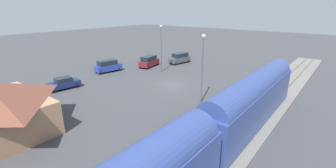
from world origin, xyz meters
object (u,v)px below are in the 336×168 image
object	(u,v)px
suv_charcoal	(180,58)
sedan_navy	(64,83)
light_pole_lot_center	(161,43)
light_pole_near_platform	(202,62)
passenger_train	(204,138)
pedestrian_on_platform	(231,97)
suv_maroon	(149,61)
suv_blue	(108,66)

from	to	relation	value
suv_charcoal	sedan_navy	world-z (taller)	suv_charcoal
light_pole_lot_center	sedan_navy	bearing A→B (deg)	72.69
suv_charcoal	light_pole_near_platform	bearing A→B (deg)	132.33
passenger_train	sedan_navy	xyz separation A→B (m)	(25.41, -3.26, -1.98)
sedan_navy	pedestrian_on_platform	bearing A→B (deg)	-157.61
pedestrian_on_platform	light_pole_lot_center	distance (m)	18.88
suv_maroon	sedan_navy	distance (m)	17.82
suv_blue	suv_charcoal	bearing A→B (deg)	-114.23
light_pole_lot_center	pedestrian_on_platform	bearing A→B (deg)	156.69
passenger_train	sedan_navy	distance (m)	25.69
pedestrian_on_platform	light_pole_lot_center	xyz separation A→B (m)	(16.94, -7.30, 4.03)
suv_maroon	light_pole_lot_center	distance (m)	6.24
pedestrian_on_platform	sedan_navy	world-z (taller)	pedestrian_on_platform
pedestrian_on_platform	light_pole_lot_center	size ratio (longest dim) A/B	0.20
suv_maroon	suv_charcoal	bearing A→B (deg)	-114.82
suv_blue	light_pole_near_platform	bearing A→B (deg)	174.09
sedan_navy	light_pole_lot_center	bearing A→B (deg)	-107.31
suv_maroon	light_pole_near_platform	distance (m)	20.89
passenger_train	sedan_navy	size ratio (longest dim) A/B	8.25
light_pole_near_platform	suv_maroon	bearing A→B (deg)	-28.77
suv_charcoal	sedan_navy	xyz separation A→B (m)	(3.69, 24.33, -0.27)
pedestrian_on_platform	light_pole_lot_center	bearing A→B (deg)	-23.31
pedestrian_on_platform	sedan_navy	size ratio (longest dim) A/B	0.36
light_pole_lot_center	passenger_train	bearing A→B (deg)	135.94
suv_maroon	sedan_navy	xyz separation A→B (m)	(0.67, 17.81, -0.27)
sedan_navy	suv_blue	world-z (taller)	suv_blue
pedestrian_on_platform	light_pole_near_platform	bearing A→B (deg)	18.16
suv_maroon	suv_blue	bearing A→B (deg)	66.27
pedestrian_on_platform	sedan_navy	distance (m)	23.85
passenger_train	light_pole_lot_center	distance (m)	28.36
sedan_navy	suv_blue	distance (m)	10.52
pedestrian_on_platform	light_pole_near_platform	xyz separation A→B (m)	(3.44, 1.13, 4.04)
pedestrian_on_platform	passenger_train	bearing A→B (deg)	105.22
sedan_navy	suv_blue	xyz separation A→B (m)	(2.69, -10.16, 0.27)
pedestrian_on_platform	suv_blue	bearing A→B (deg)	-2.49
suv_maroon	suv_charcoal	distance (m)	7.19
pedestrian_on_platform	sedan_navy	bearing A→B (deg)	22.39
suv_charcoal	light_pole_near_platform	xyz separation A→B (m)	(-14.92, 16.38, 4.17)
suv_maroon	passenger_train	bearing A→B (deg)	139.58
passenger_train	light_pole_lot_center	bearing A→B (deg)	-44.06
pedestrian_on_platform	suv_charcoal	world-z (taller)	suv_charcoal
pedestrian_on_platform	suv_maroon	size ratio (longest dim) A/B	0.33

